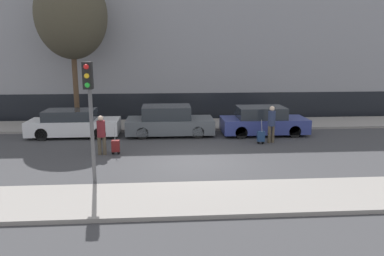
% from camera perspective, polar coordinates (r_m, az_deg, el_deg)
% --- Properties ---
extents(ground_plane, '(80.00, 80.00, 0.00)m').
position_cam_1_polar(ground_plane, '(14.41, 0.45, -5.17)').
color(ground_plane, '#38383A').
extents(sidewalk_near, '(28.00, 2.50, 0.12)m').
position_cam_1_polar(sidewalk_near, '(10.87, 2.08, -10.64)').
color(sidewalk_near, gray).
rests_on(sidewalk_near, ground_plane).
extents(sidewalk_far, '(28.00, 3.00, 0.12)m').
position_cam_1_polar(sidewalk_far, '(21.18, -1.08, 0.52)').
color(sidewalk_far, gray).
rests_on(sidewalk_far, ground_plane).
extents(building_facade, '(28.00, 3.43, 9.52)m').
position_cam_1_polar(building_facade, '(24.65, -1.63, 13.08)').
color(building_facade, gray).
rests_on(building_facade, ground_plane).
extents(parked_car_0, '(4.39, 1.72, 1.33)m').
position_cam_1_polar(parked_car_0, '(19.35, -17.63, 0.60)').
color(parked_car_0, silver).
rests_on(parked_car_0, ground_plane).
extents(parked_car_1, '(4.32, 1.92, 1.48)m').
position_cam_1_polar(parked_car_1, '(18.78, -3.53, 0.99)').
color(parked_car_1, '#4C5156').
rests_on(parked_car_1, ground_plane).
extents(parked_car_2, '(4.26, 1.83, 1.41)m').
position_cam_1_polar(parked_car_2, '(19.22, 10.76, 0.97)').
color(parked_car_2, navy).
rests_on(parked_car_2, ground_plane).
extents(pedestrian_left, '(0.35, 0.34, 1.62)m').
position_cam_1_polar(pedestrian_left, '(15.59, -13.66, -0.72)').
color(pedestrian_left, '#4C4233').
rests_on(pedestrian_left, ground_plane).
extents(trolley_left, '(0.34, 0.29, 1.13)m').
position_cam_1_polar(trolley_left, '(15.65, -11.56, -2.70)').
color(trolley_left, maroon).
rests_on(trolley_left, ground_plane).
extents(pedestrian_right, '(0.34, 0.34, 1.71)m').
position_cam_1_polar(pedestrian_right, '(17.50, 12.03, 0.90)').
color(pedestrian_right, '#4C4233').
rests_on(pedestrian_right, ground_plane).
extents(trolley_right, '(0.34, 0.29, 1.12)m').
position_cam_1_polar(trolley_right, '(17.32, 10.46, -1.27)').
color(trolley_right, navy).
rests_on(trolley_right, ground_plane).
extents(traffic_light, '(0.28, 0.47, 3.87)m').
position_cam_1_polar(traffic_light, '(11.69, -15.35, 4.23)').
color(traffic_light, '#515154').
rests_on(traffic_light, ground_plane).
extents(bare_tree_near_crossing, '(3.74, 3.74, 8.16)m').
position_cam_1_polar(bare_tree_near_crossing, '(21.40, -17.93, 16.01)').
color(bare_tree_near_crossing, '#4C3826').
rests_on(bare_tree_near_crossing, sidewalk_far).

